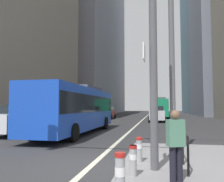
{
  "coord_description": "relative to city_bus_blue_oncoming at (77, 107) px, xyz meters",
  "views": [
    {
      "loc": [
        2.06,
        -7.16,
        1.86
      ],
      "look_at": [
        -5.35,
        30.92,
        4.52
      ],
      "focal_mm": 37.11,
      "sensor_mm": 36.0,
      "label": 1
    }
  ],
  "objects": [
    {
      "name": "bollard_right",
      "position": [
        4.91,
        -9.59,
        -1.26
      ],
      "size": [
        0.2,
        0.2,
        0.75
      ],
      "color": "#99999E",
      "rests_on": "median_island"
    },
    {
      "name": "city_bus_blue_oncoming",
      "position": [
        0.0,
        0.0,
        0.0
      ],
      "size": [
        2.78,
        11.45,
        3.4
      ],
      "color": "blue",
      "rests_on": "ground"
    },
    {
      "name": "ground_plane",
      "position": [
        3.45,
        11.73,
        -1.84
      ],
      "size": [
        160.0,
        160.0,
        0.0
      ],
      "primitive_type": "plane",
      "color": "#303033"
    },
    {
      "name": "city_bus_red_distant",
      "position": [
        6.2,
        44.45,
        -0.0
      ],
      "size": [
        2.7,
        10.61,
        3.4
      ],
      "color": "#198456",
      "rests_on": "ground"
    },
    {
      "name": "bollard_left",
      "position": [
        4.84,
        -11.23,
        -1.2
      ],
      "size": [
        0.2,
        0.2,
        0.88
      ],
      "color": "#99999E",
      "rests_on": "median_island"
    },
    {
      "name": "sedan_white_oncoming",
      "position": [
        -3.63,
        -1.6,
        -0.85
      ],
      "size": [
        2.06,
        4.31,
        1.94
      ],
      "color": "silver",
      "rests_on": "ground"
    },
    {
      "name": "street_lamp_post",
      "position": [
        6.06,
        -6.87,
        3.45
      ],
      "size": [
        5.5,
        0.32,
        8.0
      ],
      "color": "#56565B",
      "rests_on": "median_island"
    },
    {
      "name": "office_tower_left_far",
      "position": [
        -12.55,
        64.32,
        21.28
      ],
      "size": [
        11.27,
        20.44,
        46.23
      ],
      "primitive_type": "cube",
      "color": "gray",
      "rests_on": "ground"
    },
    {
      "name": "pedestrian_railing",
      "position": [
        6.25,
        -7.57,
        -0.98
      ],
      "size": [
        0.06,
        3.63,
        0.98
      ],
      "color": "black",
      "rests_on": "median_island"
    },
    {
      "name": "bollard_back",
      "position": [
        4.94,
        -8.04,
        -1.26
      ],
      "size": [
        0.2,
        0.2,
        0.75
      ],
      "color": "#99999E",
      "rests_on": "median_island"
    },
    {
      "name": "car_oncoming_mid",
      "position": [
        -2.06,
        19.79,
        -0.85
      ],
      "size": [
        2.04,
        4.52,
        1.94
      ],
      "color": "maroon",
      "rests_on": "ground"
    },
    {
      "name": "car_receding_near",
      "position": [
        5.53,
        13.57,
        -0.85
      ],
      "size": [
        2.11,
        4.1,
        1.94
      ],
      "color": "silver",
      "rests_on": "ground"
    },
    {
      "name": "pedestrian_waiting",
      "position": [
        5.92,
        -9.83,
        -0.78
      ],
      "size": [
        0.44,
        0.36,
        1.63
      ],
      "color": "black",
      "rests_on": "median_island"
    },
    {
      "name": "traffic_signal_gantry",
      "position": [
        3.57,
        -8.92,
        2.25
      ],
      "size": [
        5.62,
        0.65,
        6.0
      ],
      "color": "#515156",
      "rests_on": "median_island"
    },
    {
      "name": "lane_centre_line",
      "position": [
        3.45,
        21.73,
        -1.83
      ],
      "size": [
        0.2,
        80.0,
        0.01
      ],
      "primitive_type": "cube",
      "color": "beige",
      "rests_on": "ground"
    },
    {
      "name": "city_bus_red_receding",
      "position": [
        6.04,
        25.37,
        -0.0
      ],
      "size": [
        2.81,
        10.64,
        3.4
      ],
      "color": "#198456",
      "rests_on": "ground"
    },
    {
      "name": "office_tower_right_far",
      "position": [
        20.45,
        57.48,
        22.43
      ],
      "size": [
        12.89,
        21.69,
        48.53
      ],
      "primitive_type": "cube",
      "color": "slate",
      "rests_on": "ground"
    },
    {
      "name": "office_tower_left_mid",
      "position": [
        -12.55,
        38.69,
        14.6
      ],
      "size": [
        13.26,
        25.35,
        32.88
      ],
      "primitive_type": "cube",
      "color": "gray",
      "rests_on": "ground"
    }
  ]
}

